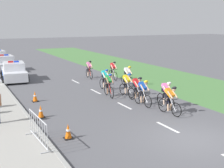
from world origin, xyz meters
TOP-DOWN VIEW (x-y plane):
  - ground_plane at (0.00, 0.00)m, footprint 160.00×160.00m
  - kerb_edge at (-5.36, 14.00)m, footprint 0.16×60.00m
  - grass_verge at (7.35, 14.00)m, footprint 7.00×60.00m
  - lane_markings_centre at (0.00, 5.58)m, footprint 0.14×17.60m
  - cyclist_lead at (1.28, 3.11)m, footprint 0.45×1.72m
  - cyclist_second at (1.83, 4.19)m, footprint 0.44×1.72m
  - cyclist_third at (0.94, 5.13)m, footprint 0.42×1.72m
  - cyclist_fourth at (1.15, 6.10)m, footprint 0.45×1.72m
  - cyclist_fifth at (1.25, 7.49)m, footprint 0.43×1.72m
  - cyclist_sixth at (0.17, 7.91)m, footprint 0.45×1.72m
  - cyclist_seventh at (0.76, 9.69)m, footprint 0.42×1.72m
  - cyclist_eighth at (2.87, 10.23)m, footprint 0.42×1.72m
  - cyclist_ninth at (3.07, 12.95)m, footprint 0.44×1.72m
  - cyclist_tenth at (1.54, 14.38)m, footprint 0.44×1.72m
  - police_car_nearest at (-4.23, 16.40)m, footprint 2.31×4.55m
  - police_car_second at (-4.23, 21.90)m, footprint 2.07×4.44m
  - crowd_barrier_front at (-5.71, 2.19)m, footprint 0.60×2.32m
  - traffic_cone_near at (-4.47, 2.33)m, footprint 0.36×0.36m
  - traffic_cone_mid at (-4.31, 8.83)m, footprint 0.36×0.36m
  - traffic_cone_far at (-4.77, 5.60)m, footprint 0.36×0.36m

SIDE VIEW (x-z plane):
  - ground_plane at x=0.00m, z-range 0.00..0.00m
  - lane_markings_centre at x=0.00m, z-range 0.00..0.01m
  - grass_verge at x=7.35m, z-range 0.00..0.01m
  - kerb_edge at x=-5.36m, z-range 0.00..0.13m
  - traffic_cone_near at x=-4.47m, z-range -0.01..0.63m
  - traffic_cone_mid at x=-4.31m, z-range -0.01..0.63m
  - traffic_cone_far at x=-4.77m, z-range -0.01..0.63m
  - crowd_barrier_front at x=-5.71m, z-range 0.11..1.18m
  - police_car_nearest at x=-4.23m, z-range -0.12..1.48m
  - police_car_second at x=-4.23m, z-range -0.12..1.48m
  - cyclist_lead at x=1.28m, z-range 0.00..1.57m
  - cyclist_second at x=1.83m, z-range 0.00..1.57m
  - cyclist_third at x=0.94m, z-range 0.00..1.57m
  - cyclist_fourth at x=1.15m, z-range 0.00..1.57m
  - cyclist_fifth at x=1.25m, z-range 0.00..1.57m
  - cyclist_sixth at x=0.17m, z-range 0.00..1.57m
  - cyclist_seventh at x=0.76m, z-range 0.00..1.57m
  - cyclist_eighth at x=2.87m, z-range 0.00..1.57m
  - cyclist_ninth at x=3.07m, z-range 0.00..1.57m
  - cyclist_tenth at x=1.54m, z-range 0.00..1.57m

